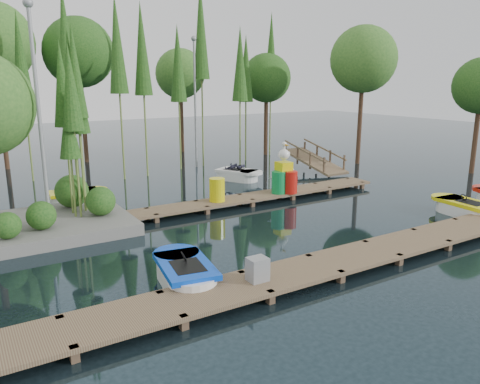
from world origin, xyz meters
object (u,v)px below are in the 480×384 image
boat_yellow_far (75,197)px  utility_cabinet (257,269)px  island (10,137)px  drum_cluster (285,177)px  yellow_barrel (217,190)px  boat_blue (185,274)px

boat_yellow_far → utility_cabinet: size_ratio=4.42×
island → utility_cabinet: 9.23m
drum_cluster → yellow_barrel: bearing=177.2°
boat_yellow_far → yellow_barrel: bearing=-15.5°
boat_yellow_far → drum_cluster: bearing=-2.8°
boat_blue → drum_cluster: size_ratio=1.31×
island → boat_blue: 7.67m
boat_yellow_far → utility_cabinet: boat_yellow_far is taller
yellow_barrel → drum_cluster: (3.17, -0.16, 0.17)m
yellow_barrel → drum_cluster: drum_cluster is taller
yellow_barrel → boat_blue: bearing=-125.4°
boat_blue → utility_cabinet: utility_cabinet is taller
boat_blue → boat_yellow_far: boat_yellow_far is taller
island → drum_cluster: size_ratio=3.17×
boat_blue → island: bearing=123.9°
boat_blue → boat_yellow_far: (-0.52, 9.45, -0.00)m
island → yellow_barrel: bearing=-6.5°
island → drum_cluster: (10.15, -0.95, -2.26)m
utility_cabinet → yellow_barrel: size_ratio=0.62×
utility_cabinet → boat_blue: bearing=133.0°
boat_blue → drum_cluster: drum_cluster is taller
boat_blue → utility_cabinet: bearing=-37.7°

